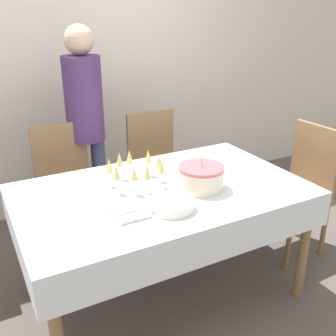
{
  "coord_description": "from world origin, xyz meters",
  "views": [
    {
      "loc": [
        -0.95,
        -1.84,
        1.72
      ],
      "look_at": [
        0.04,
        0.0,
        0.87
      ],
      "focal_mm": 42.0,
      "sensor_mm": 36.0,
      "label": 1
    }
  ],
  "objects_px": {
    "dining_chair_right_end": "(301,184)",
    "person_standing": "(85,115)",
    "dining_chair_far_right": "(156,166)",
    "champagne_tray": "(136,173)",
    "birthday_cake": "(201,177)",
    "plate_stack_main": "(172,204)",
    "dining_chair_far_left": "(66,184)"
  },
  "relations": [
    {
      "from": "dining_chair_right_end",
      "to": "person_standing",
      "type": "xyz_separation_m",
      "value": [
        -1.28,
        0.99,
        0.45
      ]
    },
    {
      "from": "dining_chair_far_right",
      "to": "person_standing",
      "type": "xyz_separation_m",
      "value": [
        -0.51,
        0.17,
        0.45
      ]
    },
    {
      "from": "dining_chair_far_right",
      "to": "birthday_cake",
      "type": "height_order",
      "value": "birthday_cake"
    },
    {
      "from": "dining_chair_far_right",
      "to": "plate_stack_main",
      "type": "relative_size",
      "value": 4.09
    },
    {
      "from": "dining_chair_far_right",
      "to": "birthday_cake",
      "type": "relative_size",
      "value": 3.59
    },
    {
      "from": "dining_chair_right_end",
      "to": "person_standing",
      "type": "relative_size",
      "value": 0.59
    },
    {
      "from": "dining_chair_far_left",
      "to": "champagne_tray",
      "type": "distance_m",
      "value": 0.82
    },
    {
      "from": "dining_chair_far_left",
      "to": "person_standing",
      "type": "height_order",
      "value": "person_standing"
    },
    {
      "from": "dining_chair_right_end",
      "to": "person_standing",
      "type": "bearing_deg",
      "value": 142.49
    },
    {
      "from": "champagne_tray",
      "to": "person_standing",
      "type": "bearing_deg",
      "value": 91.3
    },
    {
      "from": "dining_chair_far_right",
      "to": "person_standing",
      "type": "relative_size",
      "value": 0.59
    },
    {
      "from": "dining_chair_far_right",
      "to": "dining_chair_right_end",
      "type": "xyz_separation_m",
      "value": [
        0.78,
        -0.82,
        0.0
      ]
    },
    {
      "from": "dining_chair_far_right",
      "to": "dining_chair_right_end",
      "type": "bearing_deg",
      "value": -46.57
    },
    {
      "from": "dining_chair_right_end",
      "to": "champagne_tray",
      "type": "bearing_deg",
      "value": 175.32
    },
    {
      "from": "plate_stack_main",
      "to": "person_standing",
      "type": "height_order",
      "value": "person_standing"
    },
    {
      "from": "dining_chair_right_end",
      "to": "dining_chair_far_right",
      "type": "bearing_deg",
      "value": 133.43
    },
    {
      "from": "dining_chair_far_left",
      "to": "plate_stack_main",
      "type": "relative_size",
      "value": 4.09
    },
    {
      "from": "dining_chair_right_end",
      "to": "birthday_cake",
      "type": "relative_size",
      "value": 3.59
    },
    {
      "from": "dining_chair_far_left",
      "to": "birthday_cake",
      "type": "relative_size",
      "value": 3.59
    },
    {
      "from": "person_standing",
      "to": "dining_chair_far_left",
      "type": "bearing_deg",
      "value": -144.05
    },
    {
      "from": "dining_chair_far_right",
      "to": "person_standing",
      "type": "bearing_deg",
      "value": 161.96
    },
    {
      "from": "dining_chair_far_right",
      "to": "champagne_tray",
      "type": "bearing_deg",
      "value": -124.2
    },
    {
      "from": "dining_chair_right_end",
      "to": "plate_stack_main",
      "type": "relative_size",
      "value": 4.09
    },
    {
      "from": "champagne_tray",
      "to": "plate_stack_main",
      "type": "distance_m",
      "value": 0.36
    },
    {
      "from": "birthday_cake",
      "to": "plate_stack_main",
      "type": "bearing_deg",
      "value": -152.16
    },
    {
      "from": "birthday_cake",
      "to": "champagne_tray",
      "type": "relative_size",
      "value": 0.7
    },
    {
      "from": "birthday_cake",
      "to": "person_standing",
      "type": "distance_m",
      "value": 1.15
    },
    {
      "from": "birthday_cake",
      "to": "champagne_tray",
      "type": "height_order",
      "value": "birthday_cake"
    },
    {
      "from": "dining_chair_right_end",
      "to": "birthday_cake",
      "type": "bearing_deg",
      "value": -173.67
    },
    {
      "from": "dining_chair_far_right",
      "to": "champagne_tray",
      "type": "distance_m",
      "value": 0.92
    },
    {
      "from": "dining_chair_far_left",
      "to": "plate_stack_main",
      "type": "xyz_separation_m",
      "value": [
        0.29,
        -1.07,
        0.25
      ]
    },
    {
      "from": "birthday_cake",
      "to": "champagne_tray",
      "type": "bearing_deg",
      "value": 146.59
    }
  ]
}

